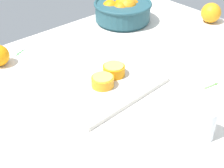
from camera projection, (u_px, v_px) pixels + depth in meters
The scene contains 9 objects.
ground_plane at pixel (118, 100), 102.51cm from camera, with size 148.85×107.46×3.00cm, color silver.
fruit_bowl at pixel (123, 10), 144.37cm from camera, with size 24.93×24.93×10.97cm.
juice_glass at pixel (204, 125), 84.92cm from camera, with size 5.76×5.76×8.66cm.
cutting_board at pixel (100, 84), 106.01cm from camera, with size 34.67×27.57×1.37cm, color beige.
orange_half_0 at pixel (103, 81), 102.94cm from camera, with size 7.01×7.01×3.42cm.
orange_half_1 at pixel (114, 70), 108.10cm from camera, with size 7.17×7.17×3.60cm.
loose_orange_1 at pixel (211, 13), 144.60cm from camera, with size 8.56×8.56×8.56cm, color orange.
herb_sprig_0 at pixel (212, 85), 106.11cm from camera, with size 6.49×1.64×0.96cm.
herb_sprig_1 at pixel (20, 52), 123.96cm from camera, with size 5.13×2.60×0.85cm.
Camera 1 is at (-55.77, -60.04, 60.33)cm, focal length 53.82 mm.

